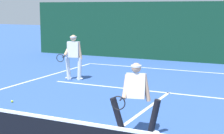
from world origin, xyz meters
The scene contains 7 objects.
court_line_baseline_far centered at (0.00, 10.53, 0.00)m, with size 10.32×0.10×0.01m, color white.
court_line_service centered at (0.00, 6.30, 0.00)m, with size 8.42×0.10×0.01m, color white.
court_line_centre centered at (0.00, 3.20, 0.00)m, with size 0.10×6.40×0.01m, color white.
player_near centered at (0.43, 2.40, 0.84)m, with size 1.10×0.90×1.55m.
player_far centered at (-3.84, 6.86, 0.93)m, with size 0.72×0.93×1.68m.
tennis_ball_extra centered at (-3.69, 3.26, 0.03)m, with size 0.07×0.07×0.07m, color #D1E033.
back_fence_windscreen centered at (0.00, 13.13, 1.48)m, with size 19.87×0.12×2.97m, color #103B27.
Camera 1 is at (3.20, -4.55, 2.70)m, focal length 58.00 mm.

